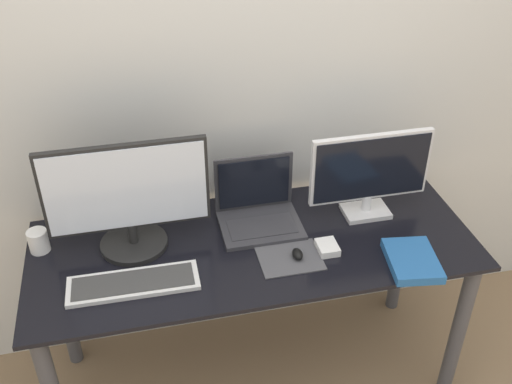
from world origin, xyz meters
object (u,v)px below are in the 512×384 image
at_px(laptop, 258,208).
at_px(power_brick, 327,247).
at_px(monitor_right, 370,173).
at_px(mug, 38,241).
at_px(monitor_left, 128,198).
at_px(keyboard, 133,283).
at_px(mouse, 297,254).
at_px(book, 412,260).

height_order(laptop, power_brick, laptop).
height_order(monitor_right, mug, monitor_right).
xyz_separation_m(monitor_left, monitor_right, (0.93, 0.00, -0.02)).
height_order(keyboard, mouse, mouse).
distance_m(book, mug, 1.38).
xyz_separation_m(mouse, book, (0.40, -0.12, -0.00)).
height_order(laptop, book, laptop).
xyz_separation_m(mouse, mug, (-0.93, 0.26, 0.02)).
xyz_separation_m(monitor_right, mouse, (-0.35, -0.21, -0.17)).
bearing_deg(power_brick, monitor_right, 40.39).
bearing_deg(monitor_left, mug, 172.25).
bearing_deg(power_brick, laptop, 131.06).
distance_m(laptop, keyboard, 0.58).
bearing_deg(mouse, monitor_left, 159.92).
xyz_separation_m(monitor_right, keyboard, (-0.95, -0.22, -0.19)).
bearing_deg(power_brick, mouse, -171.17).
relative_size(monitor_left, book, 2.31).
height_order(laptop, keyboard, laptop).
height_order(monitor_right, power_brick, monitor_right).
xyz_separation_m(keyboard, book, (1.00, -0.11, 0.01)).
bearing_deg(monitor_right, laptop, 173.72).
height_order(monitor_left, monitor_right, monitor_left).
xyz_separation_m(monitor_right, power_brick, (-0.23, -0.19, -0.18)).
xyz_separation_m(laptop, keyboard, (-0.51, -0.27, -0.05)).
bearing_deg(book, keyboard, 173.56).
bearing_deg(book, monitor_left, 161.04).
bearing_deg(mug, keyboard, -39.44).
distance_m(monitor_right, mouse, 0.45).
distance_m(monitor_right, mug, 1.29).
height_order(keyboard, power_brick, power_brick).
bearing_deg(monitor_right, mug, 177.90).
distance_m(mouse, book, 0.42).
distance_m(laptop, mug, 0.84).
relative_size(book, power_brick, 2.75).
relative_size(monitor_right, keyboard, 1.06).
relative_size(monitor_right, laptop, 1.53).
xyz_separation_m(monitor_right, mug, (-1.28, 0.05, -0.15)).
height_order(mug, power_brick, mug).
distance_m(monitor_left, monitor_right, 0.93).
relative_size(monitor_right, mug, 5.49).
bearing_deg(keyboard, mouse, 1.10).
bearing_deg(laptop, monitor_right, -6.28).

